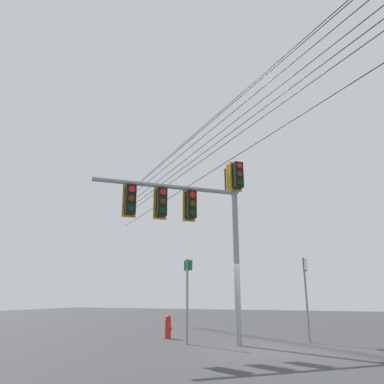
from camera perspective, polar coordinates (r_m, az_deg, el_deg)
The scene contains 6 objects.
ground_plane at distance 11.64m, azimuth 10.57°, elevation -22.72°, with size 60.00×60.00×0.00m, color #38383A.
signal_mast_assembly at distance 12.33m, azimuth 1.38°, elevation -2.54°, with size 3.66×4.04×5.99m.
route_sign_primary at distance 13.72m, azimuth 17.02°, elevation -14.05°, with size 0.34×0.13×2.78m.
fire_hydrant at distance 14.45m, azimuth -3.67°, elevation -19.87°, with size 0.24×0.30×0.81m.
route_sign_secondary at distance 12.76m, azimuth -0.69°, elevation -14.88°, with size 0.18×0.36×2.70m.
overhead_wire_span at distance 14.69m, azimuth 3.88°, elevation 8.58°, with size 15.63×17.62×2.88m.
Camera 1 is at (-11.29, -2.36, 1.51)m, focal length 34.92 mm.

